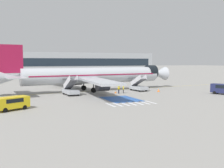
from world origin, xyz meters
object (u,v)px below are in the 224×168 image
Objects in this scene: ground_crew_0 at (123,89)px; ground_crew_1 at (119,88)px; boarding_stairs_aft at (70,90)px; traffic_cone_0 at (116,92)px; terminal_building at (37,63)px; traffic_cone_1 at (159,90)px; fuel_tanker at (46,78)px; service_van_1 at (224,88)px; service_van_0 at (12,102)px; boarding_stairs_forward at (138,87)px; airliner at (92,76)px.

ground_crew_0 is 1.19m from ground_crew_1.
boarding_stairs_aft reaches higher than traffic_cone_0.
ground_crew_0 is 90.46m from terminal_building.
ground_crew_1 reaches higher than traffic_cone_1.
traffic_cone_0 is 0.00× the size of terminal_building.
fuel_tanker reaches higher than ground_crew_1.
ground_crew_1 is (9.85, -31.52, -0.54)m from fuel_tanker.
service_van_1 is 7.91× the size of traffic_cone_1.
boarding_stairs_aft is 29.92m from fuel_tanker.
ground_crew_1 is at bearing -13.70° from boarding_stairs_aft.
service_van_1 is (40.53, 1.63, 0.15)m from service_van_0.
fuel_tanker is at bearing 121.37° from traffic_cone_1.
boarding_stairs_aft is 9.65m from traffic_cone_0.
boarding_stairs_forward is at bearing -89.37° from service_van_0.
boarding_stairs_forward is at bearing 37.60° from fuel_tanker.
traffic_cone_1 is (3.37, -3.26, -0.63)m from boarding_stairs_forward.
boarding_stairs_forward is 6.88m from traffic_cone_0.
airliner is at bearing 22.05° from fuel_tanker.
terminal_building is at bearing -100.45° from service_van_1.
traffic_cone_1 is (9.92, -1.31, 0.08)m from traffic_cone_0.
fuel_tanker is 32.06m from traffic_cone_0.
boarding_stairs_aft is 0.04× the size of terminal_building.
service_van_0 is 2.65× the size of ground_crew_1.
traffic_cone_0 is (-0.33, 0.93, -0.83)m from ground_crew_1.
ground_crew_0 is at bearing -89.48° from service_van_0.
airliner reaches higher than service_van_0.
service_van_0 is 40.57m from service_van_1.
fuel_tanker is (-16.08, 28.64, 0.66)m from boarding_stairs_forward.
traffic_cone_1 is (-9.50, 9.35, -0.95)m from service_van_1.
boarding_stairs_aft is (-16.16, -1.28, 0.04)m from boarding_stairs_forward.
traffic_cone_0 is at bearing -86.95° from terminal_building.
ground_crew_1 is 90.60m from terminal_building.
terminal_building is at bearing 82.35° from boarding_stairs_aft.
ground_crew_1 is (-1.17, -0.23, 0.13)m from ground_crew_0.
terminal_building reaches higher than service_van_1.
service_van_0 is 24.45m from traffic_cone_0.
traffic_cone_1 is at bearing 39.66° from fuel_tanker.
ground_crew_1 is (3.71, -6.44, -2.45)m from airliner.
traffic_cone_1 is at bearing -72.62° from ground_crew_0.
service_van_1 is 21.43m from ground_crew_1.
service_van_1 is 10.29× the size of traffic_cone_0.
airliner reaches higher than boarding_stairs_aft.
fuel_tanker reaches higher than service_van_0.
ground_crew_1 is at bearing -51.04° from service_van_1.
airliner reaches higher than boarding_stairs_forward.
service_van_0 is (-11.51, -12.96, 0.13)m from boarding_stairs_aft.
fuel_tanker is at bearing -78.97° from service_van_1.
ground_crew_0 is at bearing -53.08° from service_van_1.
boarding_stairs_forward is 1.09× the size of service_van_0.
fuel_tanker is 2.14× the size of service_van_1.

